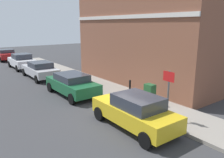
% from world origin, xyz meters
% --- Properties ---
extents(ground, '(80.00, 80.00, 0.00)m').
position_xyz_m(ground, '(0.00, 0.00, 0.00)').
color(ground, '#38383A').
extents(sidewalk, '(2.51, 30.00, 0.15)m').
position_xyz_m(sidewalk, '(1.94, 6.00, 0.07)').
color(sidewalk, gray).
rests_on(sidewalk, ground).
extents(corner_building, '(6.83, 11.61, 7.46)m').
position_xyz_m(corner_building, '(6.56, 3.81, 3.73)').
color(corner_building, brown).
rests_on(corner_building, ground).
extents(car_yellow, '(1.83, 4.19, 1.50)m').
position_xyz_m(car_yellow, '(-0.45, -1.61, 0.77)').
color(car_yellow, gold).
rests_on(car_yellow, ground).
extents(car_green, '(1.95, 4.20, 1.38)m').
position_xyz_m(car_green, '(-0.46, 4.23, 0.74)').
color(car_green, '#195933').
rests_on(car_green, ground).
extents(car_silver, '(1.90, 4.37, 1.38)m').
position_xyz_m(car_silver, '(-0.46, 10.08, 0.72)').
color(car_silver, '#B7B7BC').
rests_on(car_silver, ground).
extents(car_white, '(1.90, 4.04, 1.52)m').
position_xyz_m(car_white, '(-0.50, 15.31, 0.78)').
color(car_white, silver).
rests_on(car_white, ground).
extents(car_red, '(2.05, 4.05, 1.38)m').
position_xyz_m(car_red, '(-0.52, 22.07, 0.72)').
color(car_red, maroon).
rests_on(car_red, ground).
extents(utility_cabinet, '(0.46, 0.61, 1.15)m').
position_xyz_m(utility_cabinet, '(1.85, -0.25, 0.68)').
color(utility_cabinet, '#1E4C28').
rests_on(utility_cabinet, sidewalk).
extents(bollard_near_cabinet, '(0.14, 0.14, 1.04)m').
position_xyz_m(bollard_near_cabinet, '(1.95, 1.46, 0.70)').
color(bollard_near_cabinet, black).
rests_on(bollard_near_cabinet, sidewalk).
extents(street_sign, '(0.08, 0.60, 2.30)m').
position_xyz_m(street_sign, '(0.99, -2.16, 1.66)').
color(street_sign, '#59595B').
rests_on(street_sign, sidewalk).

